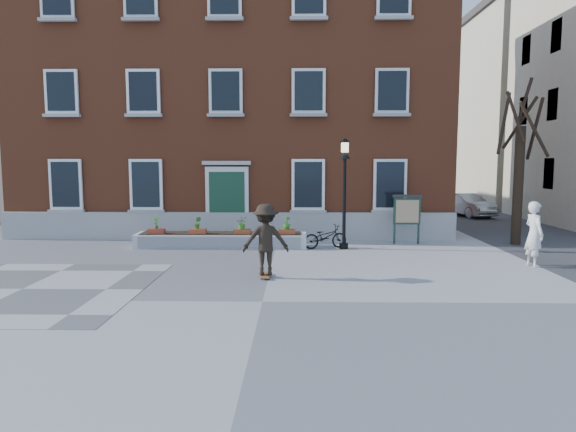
{
  "coord_description": "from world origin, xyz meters",
  "views": [
    {
      "loc": [
        0.79,
        -11.24,
        3.19
      ],
      "look_at": [
        0.5,
        4.0,
        1.5
      ],
      "focal_mm": 32.0,
      "sensor_mm": 36.0,
      "label": 1
    }
  ],
  "objects_px": {
    "parked_car": "(467,205)",
    "skateboarder": "(266,240)",
    "bicycle": "(325,237)",
    "lamp_post": "(345,178)",
    "bystander": "(534,234)",
    "notice_board": "(407,211)"
  },
  "relations": [
    {
      "from": "parked_car",
      "to": "notice_board",
      "type": "xyz_separation_m",
      "value": [
        -5.43,
        -9.73,
        0.63
      ]
    },
    {
      "from": "bicycle",
      "to": "bystander",
      "type": "distance_m",
      "value": 6.77
    },
    {
      "from": "parked_car",
      "to": "skateboarder",
      "type": "height_order",
      "value": "skateboarder"
    },
    {
      "from": "parked_car",
      "to": "bystander",
      "type": "distance_m",
      "value": 13.96
    },
    {
      "from": "parked_car",
      "to": "skateboarder",
      "type": "distance_m",
      "value": 18.52
    },
    {
      "from": "lamp_post",
      "to": "skateboarder",
      "type": "relative_size",
      "value": 1.96
    },
    {
      "from": "lamp_post",
      "to": "notice_board",
      "type": "relative_size",
      "value": 2.1
    },
    {
      "from": "bystander",
      "to": "lamp_post",
      "type": "distance_m",
      "value": 6.34
    },
    {
      "from": "notice_board",
      "to": "skateboarder",
      "type": "distance_m",
      "value": 7.48
    },
    {
      "from": "bicycle",
      "to": "skateboarder",
      "type": "relative_size",
      "value": 0.81
    },
    {
      "from": "lamp_post",
      "to": "notice_board",
      "type": "xyz_separation_m",
      "value": [
        2.45,
        1.04,
        -1.28
      ]
    },
    {
      "from": "bicycle",
      "to": "skateboarder",
      "type": "height_order",
      "value": "skateboarder"
    },
    {
      "from": "bystander",
      "to": "bicycle",
      "type": "bearing_deg",
      "value": 53.24
    },
    {
      "from": "notice_board",
      "to": "skateboarder",
      "type": "relative_size",
      "value": 0.93
    },
    {
      "from": "bystander",
      "to": "skateboarder",
      "type": "height_order",
      "value": "skateboarder"
    },
    {
      "from": "parked_car",
      "to": "bystander",
      "type": "relative_size",
      "value": 1.98
    },
    {
      "from": "bicycle",
      "to": "bystander",
      "type": "bearing_deg",
      "value": -133.87
    },
    {
      "from": "skateboarder",
      "to": "lamp_post",
      "type": "bearing_deg",
      "value": 61.02
    },
    {
      "from": "skateboarder",
      "to": "notice_board",
      "type": "bearing_deg",
      "value": 48.34
    },
    {
      "from": "bicycle",
      "to": "lamp_post",
      "type": "height_order",
      "value": "lamp_post"
    },
    {
      "from": "parked_car",
      "to": "lamp_post",
      "type": "distance_m",
      "value": 13.48
    },
    {
      "from": "parked_car",
      "to": "lamp_post",
      "type": "xyz_separation_m",
      "value": [
        -7.88,
        -10.77,
        1.9
      ]
    }
  ]
}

